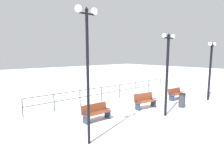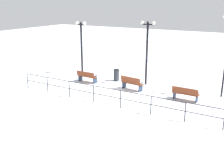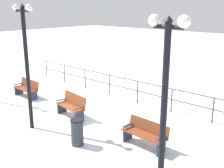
# 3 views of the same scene
# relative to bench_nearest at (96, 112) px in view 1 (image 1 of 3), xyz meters

# --- Properties ---
(ground_plane) EXTENTS (80.00, 80.00, 0.00)m
(ground_plane) POSITION_rel_bench_nearest_xyz_m (0.17, 3.75, -0.46)
(ground_plane) COLOR white
(ground_plane) RESTS_ON ground
(bench_nearest) EXTENTS (0.62, 1.62, 0.88)m
(bench_nearest) POSITION_rel_bench_nearest_xyz_m (0.00, 0.00, 0.00)
(bench_nearest) COLOR brown
(bench_nearest) RESTS_ON ground
(bench_second) EXTENTS (0.76, 1.62, 0.97)m
(bench_second) POSITION_rel_bench_nearest_xyz_m (0.20, 3.77, 0.05)
(bench_second) COLOR brown
(bench_second) RESTS_ON ground
(bench_third) EXTENTS (0.61, 1.60, 0.86)m
(bench_third) POSITION_rel_bench_nearest_xyz_m (0.22, 7.51, -0.00)
(bench_third) COLOR brown
(bench_third) RESTS_ON ground
(lamppost_near) EXTENTS (0.26, 0.93, 5.14)m
(lamppost_near) POSITION_rel_bench_nearest_xyz_m (1.93, -1.80, 3.10)
(lamppost_near) COLOR black
(lamppost_near) RESTS_ON ground
(lamppost_middle) EXTENTS (0.23, 1.07, 4.56)m
(lamppost_middle) POSITION_rel_bench_nearest_xyz_m (1.93, 3.47, 2.39)
(lamppost_middle) COLOR black
(lamppost_middle) RESTS_ON ground
(lamppost_far) EXTENTS (0.28, 0.99, 4.33)m
(lamppost_far) POSITION_rel_bench_nearest_xyz_m (1.93, 9.20, 2.38)
(lamppost_far) COLOR black
(lamppost_far) RESTS_ON ground
(waterfront_railing) EXTENTS (0.05, 12.99, 1.07)m
(waterfront_railing) POSITION_rel_bench_nearest_xyz_m (-3.09, 3.75, 0.26)
(waterfront_railing) COLOR #26282D
(waterfront_railing) RESTS_ON ground
(trash_bin) EXTENTS (0.43, 0.43, 0.91)m
(trash_bin) POSITION_rel_bench_nearest_xyz_m (1.66, 5.78, 0.00)
(trash_bin) COLOR #2D3338
(trash_bin) RESTS_ON ground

